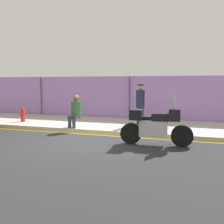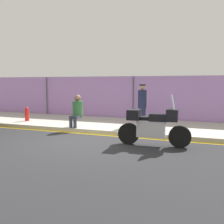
{
  "view_description": "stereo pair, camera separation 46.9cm",
  "coord_description": "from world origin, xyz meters",
  "px_view_note": "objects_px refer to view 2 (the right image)",
  "views": [
    {
      "loc": [
        3.13,
        -7.5,
        1.85
      ],
      "look_at": [
        0.28,
        1.18,
        0.82
      ],
      "focal_mm": 42.0,
      "sensor_mm": 36.0,
      "label": 1
    },
    {
      "loc": [
        3.57,
        -7.34,
        1.85
      ],
      "look_at": [
        0.28,
        1.18,
        0.82
      ],
      "focal_mm": 42.0,
      "sensor_mm": 36.0,
      "label": 2
    }
  ],
  "objects_px": {
    "motorcycle": "(153,125)",
    "person_seated_on_curb": "(77,109)",
    "fire_hydrant": "(27,114)",
    "officer_standing": "(142,104)"
  },
  "relations": [
    {
      "from": "motorcycle",
      "to": "fire_hydrant",
      "type": "distance_m",
      "value": 6.46
    },
    {
      "from": "officer_standing",
      "to": "fire_hydrant",
      "type": "bearing_deg",
      "value": -171.75
    },
    {
      "from": "motorcycle",
      "to": "person_seated_on_curb",
      "type": "distance_m",
      "value": 3.61
    },
    {
      "from": "person_seated_on_curb",
      "to": "motorcycle",
      "type": "bearing_deg",
      "value": -23.7
    },
    {
      "from": "motorcycle",
      "to": "fire_hydrant",
      "type": "xyz_separation_m",
      "value": [
        -6.14,
        2.0,
        -0.17
      ]
    },
    {
      "from": "officer_standing",
      "to": "fire_hydrant",
      "type": "xyz_separation_m",
      "value": [
        -5.1,
        -0.74,
        -0.53
      ]
    },
    {
      "from": "motorcycle",
      "to": "fire_hydrant",
      "type": "bearing_deg",
      "value": 158.21
    },
    {
      "from": "motorcycle",
      "to": "officer_standing",
      "type": "distance_m",
      "value": 2.95
    },
    {
      "from": "person_seated_on_curb",
      "to": "fire_hydrant",
      "type": "height_order",
      "value": "person_seated_on_curb"
    },
    {
      "from": "motorcycle",
      "to": "person_seated_on_curb",
      "type": "xyz_separation_m",
      "value": [
        -3.3,
        1.45,
        0.2
      ]
    }
  ]
}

